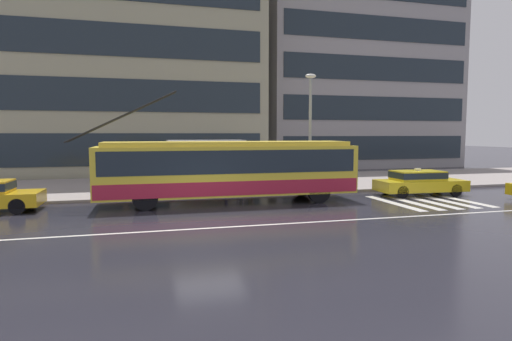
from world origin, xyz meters
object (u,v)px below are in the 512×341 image
Objects in this scene: bus_shelter at (206,153)px; pedestrian_walking_past at (252,160)px; trolleybus at (229,169)px; street_lamp at (310,121)px; pedestrian_at_shelter at (306,160)px; pedestrian_approaching_curb at (126,161)px; taxi_ahead_of_bus at (419,182)px; pedestrian_waiting_by_pole at (226,162)px.

pedestrian_walking_past is at bearing -17.05° from bus_shelter.
trolleybus reaches higher than bus_shelter.
pedestrian_at_shelter is at bearing 91.45° from street_lamp.
pedestrian_walking_past reaches higher than pedestrian_at_shelter.
pedestrian_at_shelter is 9.64m from pedestrian_approaching_curb.
street_lamp is (0.01, -0.56, 2.11)m from pedestrian_at_shelter.
pedestrian_waiting_by_pole reaches higher than taxi_ahead_of_bus.
taxi_ahead_of_bus is at bearing -22.00° from bus_shelter.
pedestrian_walking_past is 1.41m from pedestrian_waiting_by_pole.
bus_shelter is 5.50m from pedestrian_at_shelter.
taxi_ahead_of_bus is 10.06m from pedestrian_waiting_by_pole.
pedestrian_approaching_curb is at bearing 168.03° from street_lamp.
street_lamp is (4.40, -0.92, 2.18)m from pedestrian_waiting_by_pole.
pedestrian_approaching_curb is at bearing 136.59° from trolleybus.
pedestrian_walking_past is at bearing 164.22° from street_lamp.
pedestrian_waiting_by_pole is at bearing -12.08° from pedestrian_approaching_curb.
taxi_ahead_of_bus is 8.74m from pedestrian_walking_past.
pedestrian_walking_past is (6.54, -1.18, 0.01)m from pedestrian_approaching_curb.
trolleybus is 5.70m from pedestrian_at_shelter.
trolleybus is at bearing -82.73° from bus_shelter.
bus_shelter is (-0.50, 3.95, 0.55)m from trolleybus.
trolleybus is 2.06× the size of street_lamp.
pedestrian_waiting_by_pole is at bearing 168.14° from street_lamp.
taxi_ahead_of_bus is 11.28m from bus_shelter.
pedestrian_at_shelter is (4.89, 2.92, 0.17)m from trolleybus.
pedestrian_at_shelter is 0.32× the size of street_lamp.
pedestrian_at_shelter is at bearing 30.85° from trolleybus.
bus_shelter reaches higher than taxi_ahead_of_bus.
pedestrian_approaching_curb is (-4.13, 0.44, -0.40)m from bus_shelter.
bus_shelter is at bearing 158.00° from taxi_ahead_of_bus.
taxi_ahead_of_bus is at bearing -27.69° from street_lamp.
trolleybus is 9.91m from taxi_ahead_of_bus.
trolleybus reaches higher than pedestrian_walking_past.
pedestrian_approaching_curb is at bearing 173.96° from bus_shelter.
pedestrian_walking_past is (2.41, -0.74, -0.39)m from bus_shelter.
pedestrian_walking_past is at bearing -10.19° from pedestrian_approaching_curb.
pedestrian_walking_past is 1.04× the size of pedestrian_waiting_by_pole.
pedestrian_approaching_curb is 1.03× the size of pedestrian_waiting_by_pole.
pedestrian_walking_past is at bearing 174.45° from pedestrian_at_shelter.
pedestrian_at_shelter is at bearing -4.78° from pedestrian_waiting_by_pole.
pedestrian_at_shelter reaches higher than pedestrian_approaching_curb.
trolleybus is 5.90m from street_lamp.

